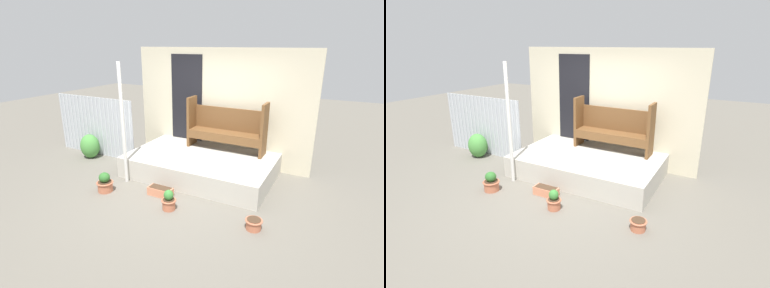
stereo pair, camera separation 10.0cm
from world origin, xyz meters
TOP-DOWN VIEW (x-y plane):
  - ground_plane at (0.00, 0.00)m, footprint 24.00×24.00m
  - porch_slab at (0.05, 0.91)m, footprint 2.99×1.82m
  - house_wall at (0.01, 1.85)m, footprint 4.19×0.08m
  - fence_corrugated at (-2.85, 0.85)m, footprint 2.34×0.05m
  - support_post at (-1.15, -0.08)m, footprint 0.07×0.07m
  - bench at (0.36, 1.52)m, footprint 1.73×0.42m
  - flower_pot_left at (-1.23, -0.61)m, footprint 0.32×0.32m
  - flower_pot_middle at (0.19, -0.61)m, footprint 0.26×0.26m
  - flower_pot_right at (1.63, -0.50)m, footprint 0.27×0.27m
  - planter_box_rect at (-0.21, -0.26)m, footprint 0.46×0.20m
  - shrub_by_fence at (-2.81, 0.58)m, footprint 0.48×0.43m

SIDE VIEW (x-z plane):
  - ground_plane at x=0.00m, z-range 0.00..0.00m
  - planter_box_rect at x=-0.21m, z-range 0.00..0.16m
  - flower_pot_right at x=1.63m, z-range 0.01..0.18m
  - flower_pot_middle at x=0.19m, z-range -0.02..0.33m
  - flower_pot_left at x=-1.23m, z-range -0.02..0.36m
  - porch_slab at x=0.05m, z-range 0.00..0.44m
  - shrub_by_fence at x=-2.81m, z-range 0.00..0.59m
  - fence_corrugated at x=-2.85m, z-range 0.00..1.46m
  - bench at x=0.36m, z-range 0.42..1.53m
  - support_post at x=-1.15m, z-range 0.00..2.37m
  - house_wall at x=0.01m, z-range 0.01..2.61m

